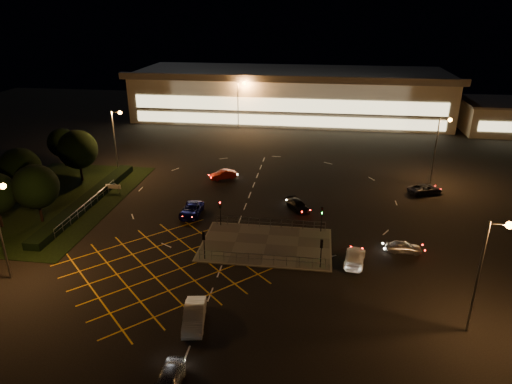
# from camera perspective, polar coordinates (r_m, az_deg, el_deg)

# --- Properties ---
(ground) EXTENTS (180.00, 180.00, 0.00)m
(ground) POSITION_cam_1_polar(r_m,az_deg,el_deg) (53.04, -0.62, -5.47)
(ground) COLOR black
(ground) RESTS_ON ground
(pedestrian_island) EXTENTS (14.00, 9.00, 0.12)m
(pedestrian_island) POSITION_cam_1_polar(r_m,az_deg,el_deg) (51.04, 1.27, -6.59)
(pedestrian_island) COLOR #4C4944
(pedestrian_island) RESTS_ON ground
(grass_verge) EXTENTS (18.00, 30.00, 0.08)m
(grass_verge) POSITION_cam_1_polar(r_m,az_deg,el_deg) (67.71, -23.94, -1.08)
(grass_verge) COLOR black
(grass_verge) RESTS_ON ground
(hedge) EXTENTS (2.00, 26.00, 1.00)m
(hedge) POSITION_cam_1_polar(r_m,az_deg,el_deg) (65.09, -20.24, -0.98)
(hedge) COLOR black
(hedge) RESTS_ON ground
(supermarket) EXTENTS (72.00, 26.50, 10.50)m
(supermarket) POSITION_cam_1_polar(r_m,az_deg,el_deg) (110.28, 4.28, 12.16)
(supermarket) COLOR beige
(supermarket) RESTS_ON ground
(retail_unit_a) EXTENTS (18.80, 14.80, 6.35)m
(retail_unit_a) POSITION_cam_1_polar(r_m,az_deg,el_deg) (109.76, 28.90, 8.30)
(retail_unit_a) COLOR beige
(retail_unit_a) RESTS_ON ground
(streetlight_sw) EXTENTS (1.78, 0.56, 10.03)m
(streetlight_sw) POSITION_cam_1_polar(r_m,az_deg,el_deg) (48.31, -29.28, -2.81)
(streetlight_sw) COLOR slate
(streetlight_sw) RESTS_ON ground
(streetlight_se) EXTENTS (1.78, 0.56, 10.03)m
(streetlight_se) POSITION_cam_1_polar(r_m,az_deg,el_deg) (39.46, 26.94, -7.79)
(streetlight_se) COLOR slate
(streetlight_se) RESTS_ON ground
(streetlight_nw) EXTENTS (1.78, 0.56, 10.03)m
(streetlight_nw) POSITION_cam_1_polar(r_m,az_deg,el_deg) (73.58, -17.05, 7.06)
(streetlight_nw) COLOR slate
(streetlight_nw) RESTS_ON ground
(streetlight_ne) EXTENTS (1.78, 0.56, 10.03)m
(streetlight_ne) POSITION_cam_1_polar(r_m,az_deg,el_deg) (70.97, 21.96, 5.87)
(streetlight_ne) COLOR slate
(streetlight_ne) RESTS_ON ground
(streetlight_far_left) EXTENTS (1.78, 0.56, 10.03)m
(streetlight_far_left) POSITION_cam_1_polar(r_m,az_deg,el_deg) (97.54, -2.02, 11.61)
(streetlight_far_left) COLOR slate
(streetlight_far_left) RESTS_ON ground
(streetlight_far_right) EXTENTS (1.78, 0.56, 10.03)m
(streetlight_far_right) POSITION_cam_1_polar(r_m,az_deg,el_deg) (100.81, 21.61, 10.43)
(streetlight_far_right) COLOR slate
(streetlight_far_right) RESTS_ON ground
(signal_sw) EXTENTS (0.28, 0.30, 3.15)m
(signal_sw) POSITION_cam_1_polar(r_m,az_deg,el_deg) (47.49, -6.53, -5.94)
(signal_sw) COLOR black
(signal_sw) RESTS_ON pedestrian_island
(signal_se) EXTENTS (0.28, 0.30, 3.15)m
(signal_se) POSITION_cam_1_polar(r_m,az_deg,el_deg) (46.18, 8.17, -6.90)
(signal_se) COLOR black
(signal_se) RESTS_ON pedestrian_island
(signal_nw) EXTENTS (0.28, 0.30, 3.15)m
(signal_nw) POSITION_cam_1_polar(r_m,az_deg,el_deg) (54.44, -4.49, -2.00)
(signal_nw) COLOR black
(signal_nw) RESTS_ON pedestrian_island
(signal_ne) EXTENTS (0.28, 0.30, 3.15)m
(signal_ne) POSITION_cam_1_polar(r_m,az_deg,el_deg) (53.30, 8.23, -2.73)
(signal_ne) COLOR black
(signal_ne) RESTS_ON pedestrian_island
(tree_b) EXTENTS (5.40, 5.40, 7.35)m
(tree_b) POSITION_cam_1_polar(r_m,az_deg,el_deg) (68.38, -27.40, 2.68)
(tree_b) COLOR black
(tree_b) RESTS_ON ground
(tree_c) EXTENTS (5.76, 5.76, 7.84)m
(tree_c) POSITION_cam_1_polar(r_m,az_deg,el_deg) (72.58, -21.38, 4.97)
(tree_c) COLOR black
(tree_c) RESTS_ON ground
(tree_d) EXTENTS (4.68, 4.68, 6.37)m
(tree_d) POSITION_cam_1_polar(r_m,az_deg,el_deg) (80.77, -23.05, 5.69)
(tree_d) COLOR black
(tree_d) RESTS_ON ground
(tree_e) EXTENTS (5.40, 5.40, 7.35)m
(tree_e) POSITION_cam_1_polar(r_m,az_deg,el_deg) (60.41, -25.83, 0.58)
(tree_e) COLOR black
(tree_e) RESTS_ON ground
(car_near_silver) EXTENTS (1.92, 4.35, 1.46)m
(car_near_silver) POSITION_cam_1_polar(r_m,az_deg,el_deg) (34.59, -10.89, -22.18)
(car_near_silver) COLOR #9C9FA3
(car_near_silver) RESTS_ON ground
(car_queue_white) EXTENTS (2.44, 5.00, 1.58)m
(car_queue_white) POSITION_cam_1_polar(r_m,az_deg,el_deg) (39.66, -7.72, -15.08)
(car_queue_white) COLOR silver
(car_queue_white) RESTS_ON ground
(car_left_blue) EXTENTS (2.45, 5.15, 1.42)m
(car_left_blue) POSITION_cam_1_polar(r_m,az_deg,el_deg) (58.33, -8.07, -2.23)
(car_left_blue) COLOR #0D0C4D
(car_left_blue) RESTS_ON ground
(car_far_dkgrey) EXTENTS (3.72, 4.50, 1.23)m
(car_far_dkgrey) POSITION_cam_1_polar(r_m,az_deg,el_deg) (59.50, 5.28, -1.68)
(car_far_dkgrey) COLOR black
(car_far_dkgrey) RESTS_ON ground
(car_right_silver) EXTENTS (3.82, 1.62, 1.29)m
(car_right_silver) POSITION_cam_1_polar(r_m,az_deg,el_deg) (51.85, 17.96, -6.56)
(car_right_silver) COLOR silver
(car_right_silver) RESTS_ON ground
(car_circ_red) EXTENTS (4.30, 3.32, 1.36)m
(car_circ_red) POSITION_cam_1_polar(r_m,az_deg,el_deg) (69.98, -4.14, 2.18)
(car_circ_red) COLOR maroon
(car_circ_red) RESTS_ON ground
(car_east_grey) EXTENTS (5.37, 4.07, 1.35)m
(car_east_grey) POSITION_cam_1_polar(r_m,az_deg,el_deg) (68.54, 20.39, 0.33)
(car_east_grey) COLOR black
(car_east_grey) RESTS_ON ground
(car_approach_white) EXTENTS (2.66, 5.07, 1.40)m
(car_approach_white) POSITION_cam_1_polar(r_m,az_deg,el_deg) (48.48, 12.25, -7.97)
(car_approach_white) COLOR white
(car_approach_white) RESTS_ON ground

